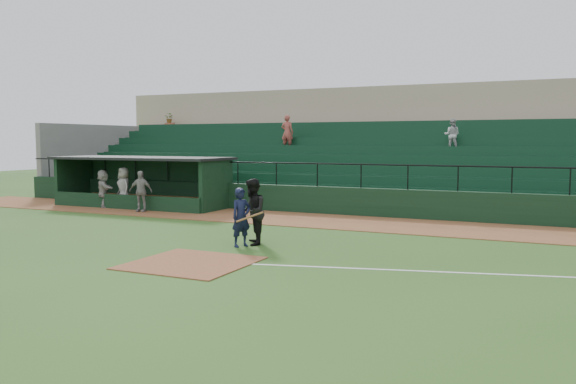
% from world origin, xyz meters
% --- Properties ---
extents(ground, '(90.00, 90.00, 0.00)m').
position_xyz_m(ground, '(0.00, 0.00, 0.00)').
color(ground, '#2B511A').
rests_on(ground, ground).
extents(warning_track, '(40.00, 4.00, 0.03)m').
position_xyz_m(warning_track, '(0.00, 8.00, 0.01)').
color(warning_track, brown).
rests_on(warning_track, ground).
extents(home_plate_dirt, '(3.00, 3.00, 0.03)m').
position_xyz_m(home_plate_dirt, '(0.00, -1.00, 0.01)').
color(home_plate_dirt, brown).
rests_on(home_plate_dirt, ground).
extents(foul_line, '(17.49, 4.44, 0.01)m').
position_xyz_m(foul_line, '(8.00, 1.20, 0.01)').
color(foul_line, white).
rests_on(foul_line, ground).
extents(stadium_structure, '(38.00, 13.08, 6.40)m').
position_xyz_m(stadium_structure, '(-0.00, 16.46, 2.30)').
color(stadium_structure, black).
rests_on(stadium_structure, ground).
extents(dugout, '(8.90, 3.20, 2.42)m').
position_xyz_m(dugout, '(-9.75, 9.56, 1.33)').
color(dugout, black).
rests_on(dugout, ground).
extents(batter_at_plate, '(1.13, 0.78, 1.79)m').
position_xyz_m(batter_at_plate, '(-0.02, 1.69, 0.89)').
color(batter_at_plate, black).
rests_on(batter_at_plate, ground).
extents(umpire, '(1.16, 1.24, 2.04)m').
position_xyz_m(umpire, '(0.13, 2.12, 1.02)').
color(umpire, black).
rests_on(umpire, ground).
extents(dugout_player_a, '(1.16, 0.72, 1.83)m').
position_xyz_m(dugout_player_a, '(-8.33, 7.28, 0.95)').
color(dugout_player_a, gray).
rests_on(dugout_player_a, warning_track).
extents(dugout_player_b, '(1.11, 0.98, 1.92)m').
position_xyz_m(dugout_player_b, '(-9.99, 8.11, 0.99)').
color(dugout_player_b, '#9B9791').
rests_on(dugout_player_b, warning_track).
extents(dugout_player_c, '(1.68, 1.38, 1.80)m').
position_xyz_m(dugout_player_c, '(-11.01, 7.84, 0.93)').
color(dugout_player_c, '#A9A39E').
rests_on(dugout_player_c, warning_track).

